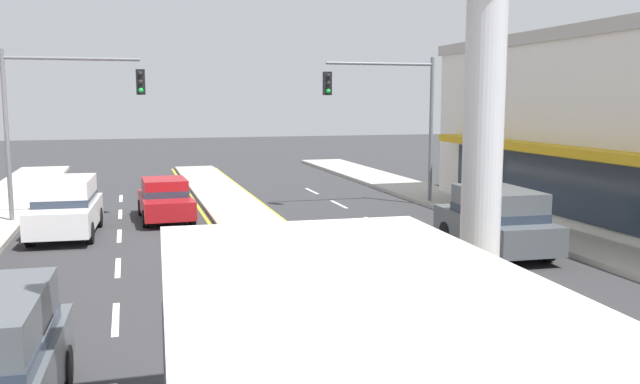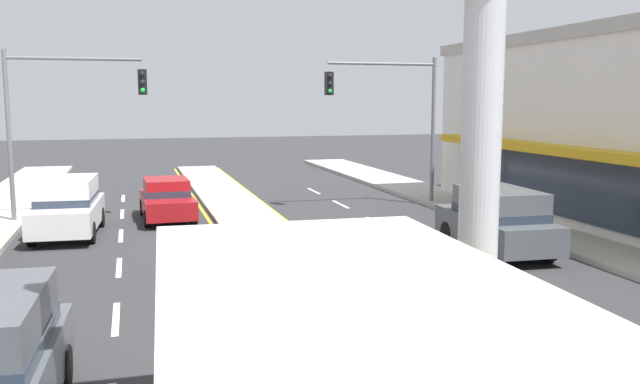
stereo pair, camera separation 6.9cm
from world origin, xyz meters
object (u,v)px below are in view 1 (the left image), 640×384
Objects in this scene: sedan_near_left_lane at (165,199)px; suv_far_left_oncoming at (496,219)px; district_sign at (484,112)px; traffic_light_left_side at (59,106)px; traffic_light_right_side at (393,105)px; suv_mid_left_lane at (66,206)px.

suv_far_left_oncoming reaches higher than sedan_near_left_lane.
sedan_near_left_lane is at bearing 98.96° from district_sign.
traffic_light_left_side is at bearing 174.28° from sedan_near_left_lane.
traffic_light_right_side is at bearing 70.94° from district_sign.
district_sign is at bearing -68.94° from suv_mid_left_lane.
suv_mid_left_lane is (0.29, -2.50, -3.26)m from traffic_light_left_side.
district_sign is 19.72m from traffic_light_right_side.
district_sign is 18.67m from sedan_near_left_lane.
sedan_near_left_lane is at bearing -176.74° from traffic_light_right_side.
suv_far_left_oncoming is (-0.29, -8.76, -3.26)m from traffic_light_right_side.
suv_far_left_oncoming is (6.15, 9.88, -3.31)m from district_sign.
traffic_light_left_side and traffic_light_right_side have the same top height.
suv_far_left_oncoming is (12.59, -8.59, -3.26)m from traffic_light_left_side.
district_sign is at bearing -70.78° from traffic_light_left_side.
traffic_light_right_side is 13.28m from suv_mid_left_lane.
traffic_light_left_side is at bearing -179.24° from traffic_light_right_side.
sedan_near_left_lane is 0.93× the size of suv_far_left_oncoming.
traffic_light_right_side is 1.32× the size of suv_mid_left_lane.
district_sign is at bearing -81.04° from sedan_near_left_lane.
traffic_light_right_side is 9.93m from sedan_near_left_lane.
sedan_near_left_lane is 3.93m from suv_mid_left_lane.
suv_far_left_oncoming is (12.30, -6.09, 0.00)m from suv_mid_left_lane.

